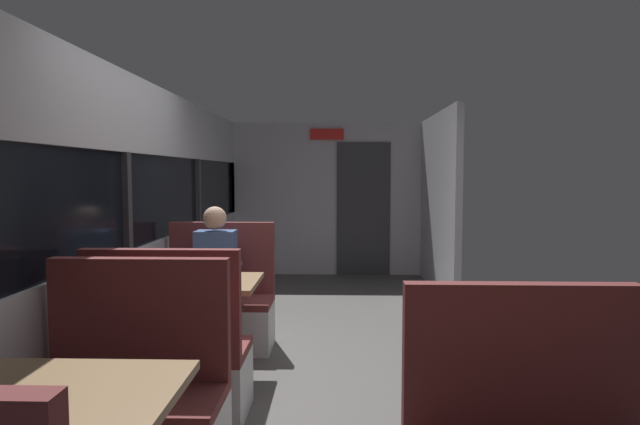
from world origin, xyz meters
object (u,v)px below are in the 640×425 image
bench_near_window_facing_entry (130,415)px  seated_passenger (217,289)px  dining_table_mid_window (198,293)px  dining_table_near_window (56,417)px  bench_mid_window_facing_end (171,367)px  coffee_cup_primary (180,277)px  bench_mid_window_facing_entry (219,311)px

bench_near_window_facing_entry → seated_passenger: size_ratio=0.87×
seated_passenger → dining_table_mid_window: bearing=-90.0°
dining_table_near_window → bench_mid_window_facing_end: 1.41m
dining_table_mid_window → bench_mid_window_facing_end: 0.77m
dining_table_mid_window → coffee_cup_primary: size_ratio=10.00×
dining_table_near_window → bench_mid_window_facing_entry: size_ratio=0.82×
dining_table_near_window → coffee_cup_primary: 1.98m
dining_table_near_window → dining_table_mid_window: same height
dining_table_mid_window → bench_mid_window_facing_entry: size_ratio=0.82×
dining_table_mid_window → seated_passenger: bearing=90.0°
dining_table_near_window → dining_table_mid_window: bearing=90.0°
dining_table_near_window → coffee_cup_primary: coffee_cup_primary is taller
bench_near_window_facing_entry → bench_mid_window_facing_end: same height
coffee_cup_primary → dining_table_near_window: bearing=-87.0°
bench_mid_window_facing_end → coffee_cup_primary: bench_mid_window_facing_end is taller
bench_mid_window_facing_entry → bench_mid_window_facing_end: bearing=-90.0°
seated_passenger → coffee_cup_primary: bearing=-98.1°
coffee_cup_primary → bench_near_window_facing_entry: bearing=-85.3°
bench_near_window_facing_entry → bench_mid_window_facing_end: bearing=90.0°
coffee_cup_primary → dining_table_mid_window: bearing=45.1°
bench_mid_window_facing_end → bench_near_window_facing_entry: bearing=-90.0°
bench_near_window_facing_entry → dining_table_mid_window: size_ratio=1.22×
bench_mid_window_facing_entry → seated_passenger: (0.00, -0.07, 0.21)m
dining_table_near_window → bench_near_window_facing_entry: (0.00, 0.70, -0.31)m
dining_table_near_window → bench_mid_window_facing_end: (0.00, 1.38, -0.31)m
bench_mid_window_facing_entry → dining_table_near_window: bearing=-90.0°
bench_near_window_facing_entry → dining_table_near_window: bearing=-90.0°
bench_mid_window_facing_end → dining_table_near_window: bearing=-90.0°
dining_table_near_window → bench_mid_window_facing_entry: 2.79m
bench_mid_window_facing_entry → seated_passenger: bearing=-90.0°
dining_table_near_window → dining_table_mid_window: size_ratio=1.00×
bench_mid_window_facing_end → seated_passenger: 1.34m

